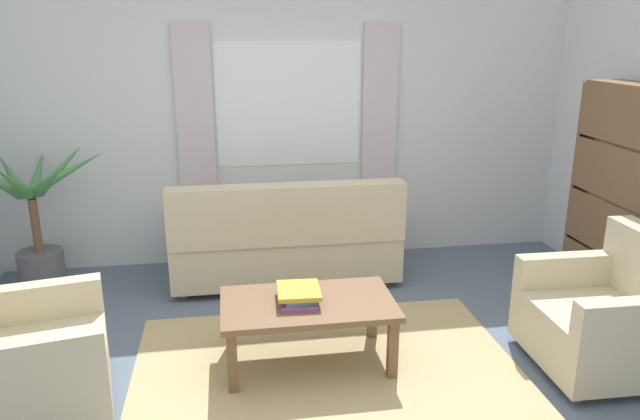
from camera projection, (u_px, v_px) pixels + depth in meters
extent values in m
plane|color=slate|center=(330.00, 382.00, 3.71)|extent=(6.24, 6.24, 0.00)
cube|color=silver|center=(288.00, 120.00, 5.47)|extent=(5.32, 0.12, 2.60)
cube|color=white|center=(289.00, 104.00, 5.37)|extent=(1.30, 0.01, 1.10)
cube|color=silver|center=(194.00, 107.00, 5.22)|extent=(0.32, 0.06, 1.40)
cube|color=silver|center=(380.00, 103.00, 5.47)|extent=(0.32, 0.06, 1.40)
cube|color=tan|center=(330.00, 381.00, 3.71)|extent=(2.45, 2.01, 0.01)
cube|color=#BCB293|center=(285.00, 251.00, 5.21)|extent=(1.90, 0.80, 0.38)
cube|color=#BCB293|center=(288.00, 214.00, 4.79)|extent=(1.90, 0.20, 0.48)
cube|color=#BCB293|center=(383.00, 212.00, 5.25)|extent=(0.16, 0.80, 0.24)
cube|color=#BCB293|center=(180.00, 221.00, 4.99)|extent=(0.16, 0.80, 0.24)
cylinder|color=brown|center=(371.00, 256.00, 5.69)|extent=(0.06, 0.06, 0.06)
cylinder|color=brown|center=(188.00, 267.00, 5.43)|extent=(0.06, 0.06, 0.06)
cylinder|color=brown|center=(388.00, 281.00, 5.12)|extent=(0.06, 0.06, 0.06)
cylinder|color=brown|center=(185.00, 295.00, 4.86)|extent=(0.06, 0.06, 0.06)
cube|color=#BCB293|center=(33.00, 376.00, 3.35)|extent=(0.95, 0.98, 0.36)
cube|color=#BCB293|center=(20.00, 362.00, 2.94)|extent=(0.81, 0.28, 0.22)
cube|color=#BCB293|center=(31.00, 302.00, 3.58)|extent=(0.81, 0.28, 0.22)
cylinder|color=brown|center=(97.00, 367.00, 3.82)|extent=(0.05, 0.05, 0.06)
cube|color=#BCB293|center=(598.00, 333.00, 3.81)|extent=(0.81, 0.85, 0.36)
cube|color=#BCB293|center=(573.00, 269.00, 4.07)|extent=(0.80, 0.13, 0.22)
cylinder|color=brown|center=(523.00, 340.00, 4.15)|extent=(0.05, 0.05, 0.06)
cylinder|color=brown|center=(577.00, 397.00, 3.51)|extent=(0.05, 0.05, 0.06)
cylinder|color=brown|center=(608.00, 334.00, 4.24)|extent=(0.05, 0.05, 0.06)
cube|color=brown|center=(308.00, 304.00, 3.81)|extent=(1.10, 0.64, 0.04)
cube|color=brown|center=(232.00, 363.00, 3.55)|extent=(0.06, 0.06, 0.40)
cube|color=brown|center=(393.00, 349.00, 3.70)|extent=(0.06, 0.06, 0.40)
cube|color=brown|center=(231.00, 322.00, 4.04)|extent=(0.06, 0.06, 0.40)
cube|color=brown|center=(372.00, 312.00, 4.19)|extent=(0.06, 0.06, 0.40)
cube|color=#7F478C|center=(298.00, 300.00, 3.79)|extent=(0.24, 0.33, 0.03)
cube|color=#5B8E93|center=(298.00, 296.00, 3.78)|extent=(0.20, 0.25, 0.03)
cube|color=gold|center=(299.00, 291.00, 3.78)|extent=(0.28, 0.31, 0.03)
cylinder|color=#56565B|center=(42.00, 269.00, 5.04)|extent=(0.37, 0.37, 0.32)
cylinder|color=brown|center=(36.00, 226.00, 4.93)|extent=(0.07, 0.07, 0.45)
cone|color=#47894C|center=(70.00, 171.00, 4.88)|extent=(0.61, 0.17, 0.37)
cone|color=#47894C|center=(61.00, 168.00, 5.03)|extent=(0.40, 0.49, 0.42)
cone|color=#47894C|center=(38.00, 172.00, 5.04)|extent=(0.11, 0.46, 0.36)
cone|color=#47894C|center=(10.00, 173.00, 4.95)|extent=(0.40, 0.42, 0.40)
cone|color=#47894C|center=(12.00, 181.00, 4.49)|extent=(0.12, 0.61, 0.43)
cone|color=#47894C|center=(49.00, 181.00, 4.67)|extent=(0.41, 0.45, 0.38)
cube|color=brown|center=(588.00, 186.00, 4.97)|extent=(0.30, 0.04, 1.70)
cube|color=brown|center=(606.00, 201.00, 4.52)|extent=(0.02, 0.90, 1.70)
cube|color=brown|center=(607.00, 302.00, 4.78)|extent=(0.30, 0.86, 0.02)
cube|color=brown|center=(615.00, 252.00, 4.66)|extent=(0.30, 0.86, 0.02)
cube|color=brown|center=(623.00, 199.00, 4.54)|extent=(0.30, 0.86, 0.02)
cube|color=brown|center=(631.00, 144.00, 4.42)|extent=(0.30, 0.86, 0.02)
cube|color=brown|center=(640.00, 85.00, 4.29)|extent=(0.30, 0.86, 0.02)
cube|color=#2D2D33|center=(639.00, 248.00, 4.38)|extent=(0.25, 0.05, 0.23)
cube|color=#2D2D33|center=(632.00, 244.00, 4.46)|extent=(0.25, 0.09, 0.23)
cube|color=#7F478C|center=(625.00, 237.00, 4.53)|extent=(0.23, 0.06, 0.28)
cube|color=#387F4C|center=(619.00, 235.00, 4.60)|extent=(0.28, 0.07, 0.26)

